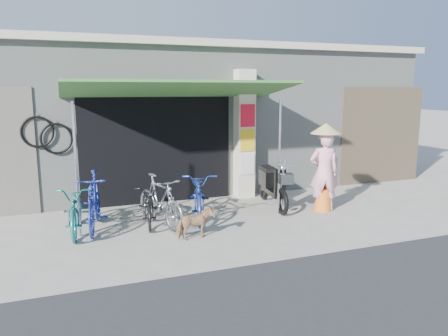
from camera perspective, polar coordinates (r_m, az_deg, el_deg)
name	(u,v)px	position (r m, az deg, el deg)	size (l,w,h in m)	color
ground	(253,230)	(8.13, 3.85, -8.05)	(80.00, 80.00, 0.00)	#ACA79C
bicycle_shop	(180,115)	(12.55, -5.81, 6.94)	(12.30, 5.30, 3.66)	#9DA199
shop_pillar	(244,134)	(10.35, 2.62, 4.42)	(0.42, 0.44, 3.00)	beige
awning	(180,91)	(8.95, -5.73, 9.98)	(4.60, 1.88, 2.72)	#376D31
neighbour_right	(381,136)	(12.71, 19.85, 4.01)	(2.60, 0.06, 2.60)	brown
bike_teal	(77,208)	(8.28, -18.70, -4.98)	(0.60, 1.72, 0.91)	#186C65
bike_blue	(94,201)	(8.33, -16.62, -4.20)	(0.50, 1.77, 1.06)	navy
bike_black	(149,203)	(8.48, -9.73, -4.56)	(0.54, 1.54, 0.81)	black
bike_silver	(160,202)	(8.19, -8.36, -4.36)	(0.47, 1.66, 1.00)	#A1A1A5
bike_navy	(199,194)	(8.71, -3.25, -3.45)	(0.65, 1.86, 0.98)	navy
street_dog	(195,224)	(7.56, -3.78, -7.30)	(0.30, 0.65, 0.55)	tan
moped	(272,185)	(9.62, 6.29, -2.21)	(0.59, 1.86, 1.06)	black
nun	(324,168)	(9.40, 12.96, -0.03)	(0.71, 0.64, 1.86)	#F7A6B9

